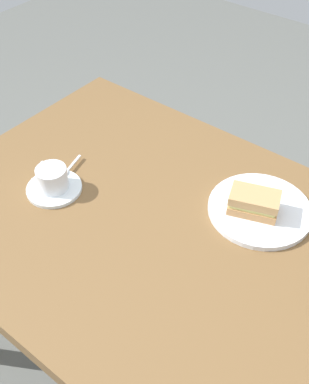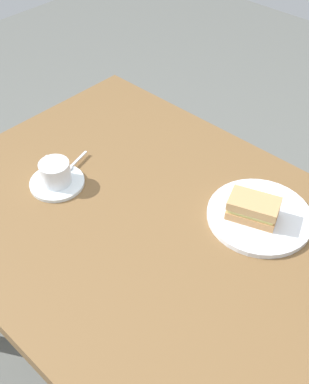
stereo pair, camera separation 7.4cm
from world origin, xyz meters
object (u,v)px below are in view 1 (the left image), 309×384
(dining_table, at_px, (180,258))
(coffee_cup, at_px, (52,177))
(sandwich_plate, at_px, (260,209))
(coffee_saucer, at_px, (54,188))
(spoon, at_px, (68,169))
(sandwich_front, at_px, (254,202))

(dining_table, distance_m, coffee_cup, 0.40)
(sandwich_plate, relative_size, coffee_saucer, 1.78)
(coffee_saucer, distance_m, coffee_cup, 0.04)
(spoon, bearing_deg, sandwich_front, 19.89)
(dining_table, xyz_separation_m, coffee_cup, (-0.37, -0.08, 0.13))
(dining_table, xyz_separation_m, sandwich_front, (0.10, 0.17, 0.13))
(dining_table, relative_size, sandwich_front, 9.66)
(spoon, bearing_deg, coffee_saucer, -74.61)
(dining_table, height_order, sandwich_plate, sandwich_plate)
(coffee_saucer, distance_m, spoon, 0.08)
(sandwich_plate, height_order, spoon, spoon)
(dining_table, height_order, coffee_saucer, coffee_saucer)
(sandwich_front, height_order, spoon, sandwich_front)
(coffee_saucer, bearing_deg, coffee_cup, 162.27)
(dining_table, distance_m, spoon, 0.40)
(sandwich_plate, bearing_deg, dining_table, -119.49)
(spoon, bearing_deg, sandwich_plate, 21.65)
(sandwich_plate, distance_m, coffee_cup, 0.55)
(sandwich_plate, bearing_deg, sandwich_front, -116.53)
(dining_table, xyz_separation_m, spoon, (-0.38, -0.00, 0.10))
(coffee_cup, bearing_deg, dining_table, 11.81)
(sandwich_plate, bearing_deg, spoon, -158.35)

